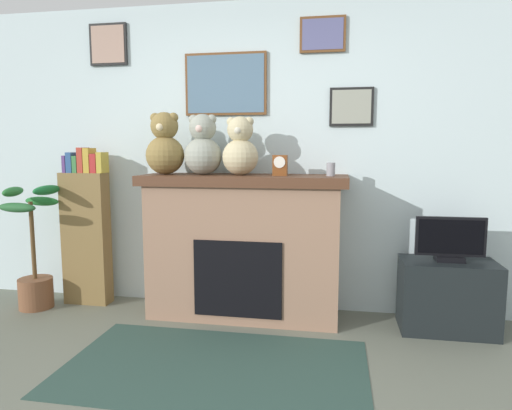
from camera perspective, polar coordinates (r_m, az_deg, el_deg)
The scene contains 12 objects.
back_wall at distance 3.94m, azimuth -0.23°, elevation 6.04°, with size 5.20×0.15×2.60m.
fireplace at distance 3.72m, azimuth -1.52°, elevation -5.15°, with size 1.66×0.57×1.17m.
bookshelf at distance 4.29m, azimuth -20.64°, elevation -3.13°, with size 0.41×0.16×1.39m.
potted_plant at distance 4.37m, azimuth -26.25°, elevation -6.20°, with size 0.44×0.43×1.08m.
tv_stand at distance 3.78m, azimuth 23.00°, elevation -10.53°, with size 0.69×0.40×0.54m, color black.
television at distance 3.68m, azimuth 23.33°, elevation -4.15°, with size 0.50×0.14×0.34m.
area_rug at distance 3.06m, azimuth -5.25°, elevation -19.68°, with size 1.92×1.10×0.01m, color #2B453D.
candle_jar at distance 3.54m, azimuth 9.43°, elevation 4.46°, with size 0.07×0.07×0.10m, color gray.
mantel_clock at distance 3.57m, azimuth 3.06°, elevation 5.04°, with size 0.11×0.08×0.16m.
teddy_bear_brown at distance 3.81m, azimuth -11.44°, elevation 7.25°, with size 0.31×0.31×0.51m.
teddy_bear_tan at distance 3.70m, azimuth -6.72°, elevation 7.21°, with size 0.30×0.30×0.49m.
teddy_bear_grey at distance 3.62m, azimuth -2.00°, elevation 7.10°, with size 0.29×0.29×0.47m.
Camera 1 is at (0.71, -1.87, 1.38)m, focal length 31.67 mm.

